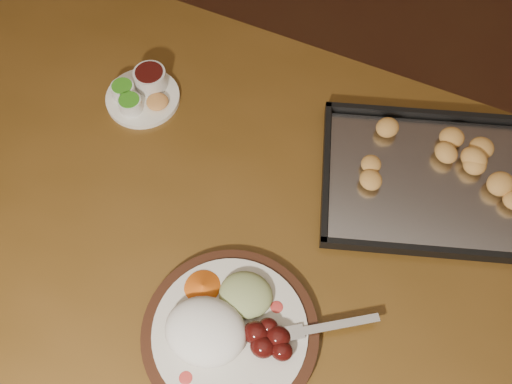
% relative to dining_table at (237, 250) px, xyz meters
% --- Properties ---
extents(dining_table, '(1.59, 1.07, 0.75)m').
position_rel_dining_table_xyz_m(dining_table, '(0.00, 0.00, 0.00)').
color(dining_table, brown).
rests_on(dining_table, ground).
extents(dinner_plate, '(0.36, 0.28, 0.06)m').
position_rel_dining_table_xyz_m(dinner_plate, '(0.05, -0.18, 0.12)').
color(dinner_plate, '#33180E').
rests_on(dinner_plate, dining_table).
extents(condiment_saucer, '(0.15, 0.15, 0.05)m').
position_rel_dining_table_xyz_m(condiment_saucer, '(-0.27, 0.21, 0.11)').
color(condiment_saucer, white).
rests_on(condiment_saucer, dining_table).
extents(baking_tray, '(0.46, 0.38, 0.04)m').
position_rel_dining_table_xyz_m(baking_tray, '(0.31, 0.20, 0.11)').
color(baking_tray, black).
rests_on(baking_tray, dining_table).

